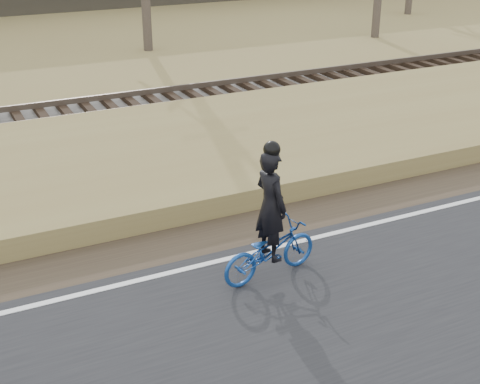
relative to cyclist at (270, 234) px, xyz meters
name	(u,v)px	position (x,y,z in m)	size (l,w,h in m)	color
ground	(185,279)	(-1.23, 0.57, -0.80)	(120.00, 120.00, 0.00)	olive
road	(257,368)	(-1.23, -1.93, -0.77)	(120.00, 6.00, 0.06)	black
edge_line	(181,270)	(-1.23, 0.77, -0.74)	(120.00, 0.12, 0.01)	silver
shoulder	(160,246)	(-1.23, 1.77, -0.78)	(120.00, 1.60, 0.04)	#473A2B
embankment	(111,177)	(-1.23, 4.77, -0.58)	(120.00, 5.00, 0.44)	olive
ballast	(70,126)	(-1.23, 8.57, -0.58)	(120.00, 3.00, 0.45)	slate
railroad	(68,115)	(-1.23, 8.57, -0.27)	(120.00, 2.40, 0.29)	black
cyclist	(270,234)	(0.00, 0.00, 0.00)	(1.80, 0.86, 2.28)	navy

